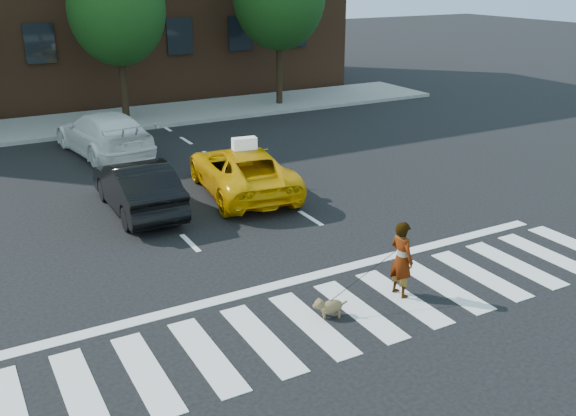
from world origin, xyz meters
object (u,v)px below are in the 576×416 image
at_px(taxi, 242,170).
at_px(woman, 402,259).
at_px(black_sedan, 137,186).
at_px(white_suv, 104,133).
at_px(dog, 329,306).

distance_m(taxi, woman, 6.88).
distance_m(black_sedan, woman, 7.51).
relative_size(taxi, woman, 3.11).
bearing_deg(black_sedan, white_suv, -95.29).
relative_size(white_suv, woman, 3.29).
bearing_deg(dog, white_suv, 117.53).
height_order(taxi, black_sedan, black_sedan).
distance_m(white_suv, dog, 12.76).
xyz_separation_m(taxi, white_suv, (-2.34, 5.81, 0.07)).
distance_m(taxi, white_suv, 6.26).
relative_size(taxi, white_suv, 0.94).
bearing_deg(taxi, dog, 85.14).
height_order(white_suv, woman, woman).
bearing_deg(woman, dog, 86.96).
xyz_separation_m(white_suv, woman, (2.42, -12.68, 0.03)).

